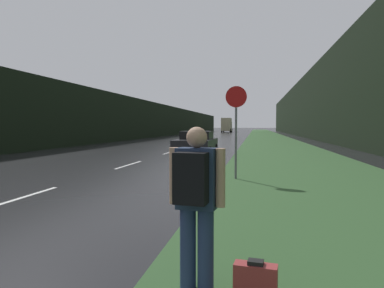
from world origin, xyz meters
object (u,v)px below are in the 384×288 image
at_px(suitcase, 255,282).
at_px(car_passing_near, 197,143).
at_px(delivery_truck, 227,125).
at_px(stop_sign, 236,123).
at_px(hitchhiker_with_backpack, 196,198).

bearing_deg(suitcase, car_passing_near, 108.46).
bearing_deg(car_passing_near, delivery_truck, -86.64).
bearing_deg(suitcase, stop_sign, 101.38).
relative_size(car_passing_near, delivery_truck, 0.57).
distance_m(hitchhiker_with_backpack, suitcase, 0.97).
distance_m(hitchhiker_with_backpack, car_passing_near, 15.92).
distance_m(suitcase, delivery_truck, 86.26).
height_order(suitcase, delivery_truck, delivery_truck).
xyz_separation_m(hitchhiker_with_backpack, suitcase, (0.59, -0.04, -0.78)).
relative_size(stop_sign, delivery_truck, 0.37).
height_order(stop_sign, hitchhiker_with_backpack, stop_sign).
bearing_deg(hitchhiker_with_backpack, stop_sign, 96.86).
xyz_separation_m(hitchhiker_with_backpack, car_passing_near, (-2.70, 15.69, -0.26)).
bearing_deg(car_passing_near, stop_sign, 107.87).
height_order(stop_sign, car_passing_near, stop_sign).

